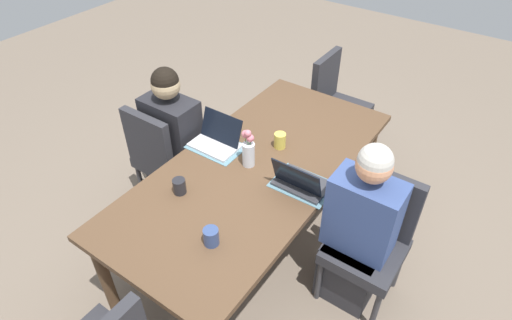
% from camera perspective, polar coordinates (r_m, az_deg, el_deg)
% --- Properties ---
extents(ground_plane, '(10.00, 10.00, 0.00)m').
position_cam_1_polar(ground_plane, '(3.25, 0.00, -10.81)').
color(ground_plane, '#756656').
extents(dining_table, '(2.11, 0.99, 0.74)m').
position_cam_1_polar(dining_table, '(2.78, 0.00, -1.95)').
color(dining_table, brown).
rests_on(dining_table, ground_plane).
extents(chair_near_left_near, '(0.44, 0.44, 0.90)m').
position_cam_1_polar(chair_near_left_near, '(3.29, -12.33, 0.81)').
color(chair_near_left_near, '#2D2D33').
rests_on(chair_near_left_near, ground_plane).
extents(person_near_left_near, '(0.36, 0.40, 1.19)m').
position_cam_1_polar(person_near_left_near, '(3.27, -10.74, 1.48)').
color(person_near_left_near, '#2D2D33').
rests_on(person_near_left_near, ground_plane).
extents(chair_far_left_mid, '(0.44, 0.44, 0.90)m').
position_cam_1_polar(chair_far_left_mid, '(2.73, 15.23, -9.55)').
color(chair_far_left_mid, '#2D2D33').
rests_on(chair_far_left_mid, ground_plane).
extents(person_far_left_mid, '(0.36, 0.40, 1.19)m').
position_cam_1_polar(person_far_left_mid, '(2.67, 13.52, -9.67)').
color(person_far_left_mid, '#2D2D33').
rests_on(person_far_left_mid, ground_plane).
extents(chair_head_left_right_near, '(0.44, 0.44, 0.90)m').
position_cam_1_polar(chair_head_left_right_near, '(3.91, 10.50, 7.89)').
color(chair_head_left_right_near, '#2D2D33').
rests_on(chair_head_left_right_near, ground_plane).
extents(flower_vase, '(0.08, 0.10, 0.27)m').
position_cam_1_polar(flower_vase, '(2.67, -1.03, 1.38)').
color(flower_vase, silver).
rests_on(flower_vase, dining_table).
extents(placemat_near_left_near, '(0.27, 0.36, 0.00)m').
position_cam_1_polar(placemat_near_left_near, '(2.90, -5.32, 1.77)').
color(placemat_near_left_near, slate).
rests_on(placemat_near_left_near, dining_table).
extents(placemat_far_left_mid, '(0.27, 0.37, 0.00)m').
position_cam_1_polar(placemat_far_left_mid, '(2.61, 6.24, -3.31)').
color(placemat_far_left_mid, slate).
rests_on(placemat_far_left_mid, dining_table).
extents(laptop_far_left_mid, '(0.22, 0.32, 0.21)m').
position_cam_1_polar(laptop_far_left_mid, '(2.56, 5.94, -2.91)').
color(laptop_far_left_mid, '#38383D').
rests_on(laptop_far_left_mid, dining_table).
extents(laptop_near_left_near, '(0.22, 0.32, 0.20)m').
position_cam_1_polar(laptop_near_left_near, '(2.89, -5.24, 2.71)').
color(laptop_near_left_near, silver).
rests_on(laptop_near_left_near, dining_table).
extents(coffee_mug_near_left, '(0.08, 0.08, 0.10)m').
position_cam_1_polar(coffee_mug_near_left, '(2.56, -10.19, -3.46)').
color(coffee_mug_near_left, '#232328').
rests_on(coffee_mug_near_left, dining_table).
extents(coffee_mug_near_right, '(0.08, 0.08, 0.10)m').
position_cam_1_polar(coffee_mug_near_right, '(2.26, -6.01, -10.13)').
color(coffee_mug_near_right, '#33477A').
rests_on(coffee_mug_near_right, dining_table).
extents(coffee_mug_centre_left, '(0.08, 0.08, 0.11)m').
position_cam_1_polar(coffee_mug_centre_left, '(2.86, 3.21, 2.62)').
color(coffee_mug_centre_left, '#DBC64C').
rests_on(coffee_mug_centre_left, dining_table).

